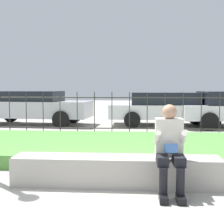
{
  "coord_description": "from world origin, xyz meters",
  "views": [
    {
      "loc": [
        0.67,
        -4.59,
        1.47
      ],
      "look_at": [
        0.1,
        3.13,
        0.86
      ],
      "focal_mm": 50.0,
      "sensor_mm": 36.0,
      "label": 1
    }
  ],
  "objects_px": {
    "stone_bench": "(116,173)",
    "person_seated_reader": "(170,145)",
    "car_parked_center": "(168,108)",
    "car_parked_left": "(33,106)"
  },
  "relations": [
    {
      "from": "stone_bench",
      "to": "person_seated_reader",
      "type": "distance_m",
      "value": 0.94
    },
    {
      "from": "stone_bench",
      "to": "car_parked_left",
      "type": "bearing_deg",
      "value": 116.88
    },
    {
      "from": "person_seated_reader",
      "to": "car_parked_left",
      "type": "xyz_separation_m",
      "value": [
        -4.49,
        7.64,
        0.05
      ]
    },
    {
      "from": "stone_bench",
      "to": "person_seated_reader",
      "type": "relative_size",
      "value": 2.51
    },
    {
      "from": "stone_bench",
      "to": "car_parked_center",
      "type": "xyz_separation_m",
      "value": [
        1.55,
        7.53,
        0.49
      ]
    },
    {
      "from": "stone_bench",
      "to": "car_parked_center",
      "type": "relative_size",
      "value": 0.68
    },
    {
      "from": "stone_bench",
      "to": "car_parked_center",
      "type": "distance_m",
      "value": 7.7
    },
    {
      "from": "car_parked_left",
      "to": "car_parked_center",
      "type": "bearing_deg",
      "value": 6.7
    },
    {
      "from": "car_parked_center",
      "to": "car_parked_left",
      "type": "relative_size",
      "value": 1.0
    },
    {
      "from": "person_seated_reader",
      "to": "car_parked_left",
      "type": "height_order",
      "value": "car_parked_left"
    }
  ]
}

